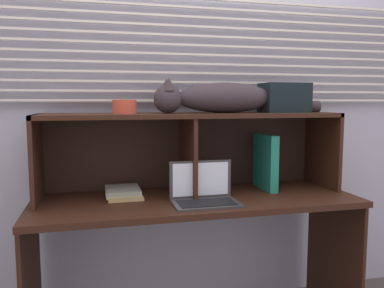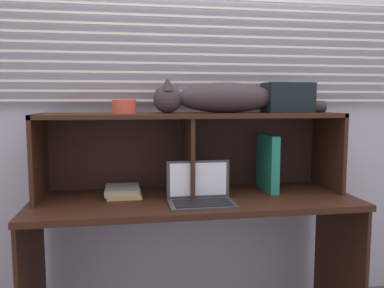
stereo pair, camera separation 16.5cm
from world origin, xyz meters
name	(u,v)px [view 2 (the right image)]	position (x,y,z in m)	size (l,w,h in m)	color
back_panel_with_blinds	(186,91)	(0.00, 0.55, 1.26)	(4.40, 0.08, 2.50)	#ADB0C1
desk	(195,222)	(0.00, 0.22, 0.59)	(1.61, 0.57, 0.72)	#321A10
hutch_shelf_unit	(191,135)	(0.00, 0.36, 1.02)	(1.54, 0.36, 0.42)	#321A10
cat	(221,98)	(0.15, 0.32, 1.21)	(0.93, 0.18, 0.18)	#352C30
laptop	(201,194)	(0.01, 0.12, 0.76)	(0.31, 0.20, 0.19)	#353535
binder_upright	(268,163)	(0.41, 0.32, 0.87)	(0.05, 0.24, 0.30)	#1D7D65
book_stack	(123,191)	(-0.36, 0.32, 0.74)	(0.18, 0.21, 0.05)	tan
small_basket	(124,107)	(-0.34, 0.32, 1.17)	(0.12, 0.12, 0.07)	#C44832
storage_box	(288,98)	(0.52, 0.32, 1.22)	(0.25, 0.17, 0.16)	black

